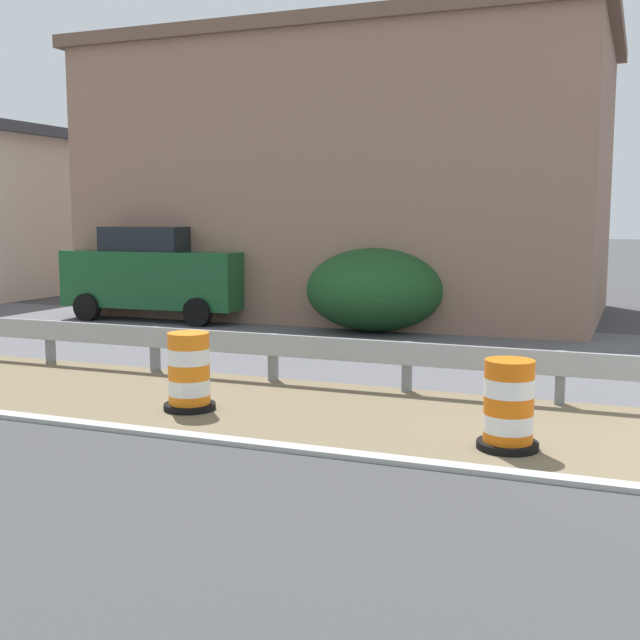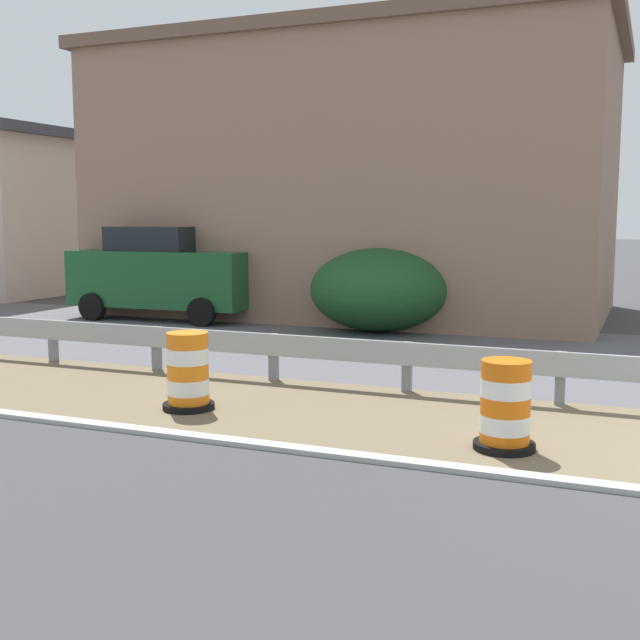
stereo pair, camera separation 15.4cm
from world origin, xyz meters
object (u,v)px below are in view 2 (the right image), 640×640
traffic_barrel_nearest (505,410)px  traffic_barrel_close (188,375)px  utility_pole_near (251,164)px  car_trailing_near_lane (166,273)px

traffic_barrel_nearest → traffic_barrel_close: bearing=86.2°
traffic_barrel_close → utility_pole_near: 10.55m
traffic_barrel_close → car_trailing_near_lane: (7.65, 5.33, 0.65)m
traffic_barrel_close → car_trailing_near_lane: 9.34m
traffic_barrel_nearest → utility_pole_near: bearing=39.6°
traffic_barrel_close → car_trailing_near_lane: bearing=34.8°
traffic_barrel_nearest → utility_pole_near: 12.79m
traffic_barrel_nearest → utility_pole_near: size_ratio=0.13×
traffic_barrel_close → utility_pole_near: utility_pole_near is taller
traffic_barrel_nearest → traffic_barrel_close: 4.02m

